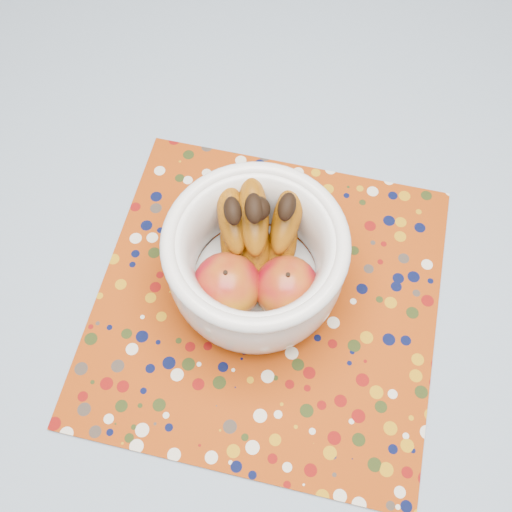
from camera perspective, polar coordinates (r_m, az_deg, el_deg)
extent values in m
plane|color=#2D2826|center=(1.49, 1.62, -12.41)|extent=(4.00, 4.00, 0.00)
cube|color=brown|center=(0.80, 2.93, -0.01)|extent=(1.20, 1.20, 0.04)
cylinder|color=brown|center=(1.50, -17.38, 13.64)|extent=(0.06, 0.06, 0.71)
cube|color=#6085A0|center=(0.78, 3.02, 0.80)|extent=(1.32, 1.32, 0.01)
cube|color=#8E3207|center=(0.74, 1.04, -4.32)|extent=(0.46, 0.46, 0.00)
cylinder|color=white|center=(0.74, -0.04, -2.63)|extent=(0.10, 0.10, 0.01)
cylinder|color=white|center=(0.73, -0.04, -2.30)|extent=(0.15, 0.15, 0.01)
torus|color=white|center=(0.64, -0.04, 1.31)|extent=(0.21, 0.21, 0.02)
ellipsoid|color=maroon|center=(0.69, -2.79, -2.85)|extent=(0.08, 0.08, 0.07)
ellipsoid|color=maroon|center=(0.69, 2.93, -2.98)|extent=(0.08, 0.08, 0.07)
sphere|color=black|center=(0.65, 0.19, 4.53)|extent=(0.03, 0.03, 0.03)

